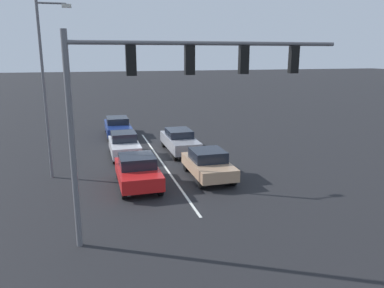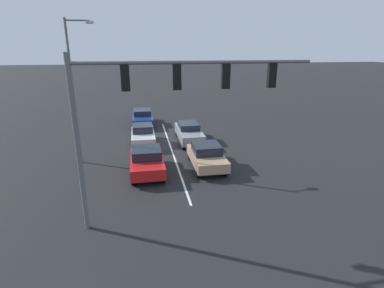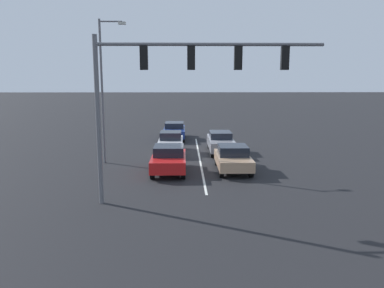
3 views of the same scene
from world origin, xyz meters
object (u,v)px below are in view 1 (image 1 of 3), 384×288
Objects in this scene: car_silver_midlane_second at (124,145)px; traffic_signal_gantry at (168,84)px; car_navy_midlane_third at (118,126)px; street_lamp_right_shoulder at (47,81)px; car_red_midlane_front at (138,171)px; car_tan_leftlane_front at (208,164)px; car_gray_leftlane_second at (180,141)px.

traffic_signal_gantry reaches higher than car_silver_midlane_second.
car_navy_midlane_third is 0.54× the size of street_lamp_right_shoulder.
car_navy_midlane_third is 0.51× the size of traffic_signal_gantry.
traffic_signal_gantry is at bearing 92.84° from car_silver_midlane_second.
car_red_midlane_front is 12.02m from car_navy_midlane_third.
traffic_signal_gantry reaches higher than car_tan_leftlane_front.
car_gray_leftlane_second is (-3.52, -5.77, -0.00)m from car_red_midlane_front.
car_red_midlane_front is 6.38m from street_lamp_right_shoulder.
car_tan_leftlane_front is at bearing 163.97° from street_lamp_right_shoulder.
car_silver_midlane_second reaches higher than car_gray_leftlane_second.
car_silver_midlane_second is at bearing 89.07° from car_navy_midlane_third.
car_gray_leftlane_second is at bearing 119.38° from car_navy_midlane_third.
car_gray_leftlane_second is 0.98× the size of car_navy_midlane_third.
car_red_midlane_front is 0.86× the size of car_gray_leftlane_second.
car_silver_midlane_second is (0.10, -5.72, -0.03)m from car_red_midlane_front.
car_red_midlane_front is at bearing 4.76° from car_tan_leftlane_front.
car_red_midlane_front is 0.84× the size of car_navy_midlane_third.
traffic_signal_gantry reaches higher than car_red_midlane_front.
street_lamp_right_shoulder reaches higher than car_tan_leftlane_front.
car_gray_leftlane_second is 0.50× the size of traffic_signal_gantry.
car_red_midlane_front is 1.00× the size of car_silver_midlane_second.
car_navy_midlane_third is 11.15m from street_lamp_right_shoulder.
traffic_signal_gantry is (-0.45, 17.35, 4.61)m from car_navy_midlane_third.
car_tan_leftlane_front is at bearing 107.62° from car_navy_midlane_third.
car_silver_midlane_second is 6.61m from street_lamp_right_shoulder.
car_silver_midlane_second is at bearing 0.70° from car_gray_leftlane_second.
car_navy_midlane_third is (-0.00, -12.02, -0.02)m from car_red_midlane_front.
street_lamp_right_shoulder reaches higher than car_silver_midlane_second.
street_lamp_right_shoulder is at bearing 23.08° from car_gray_leftlane_second.
car_tan_leftlane_front is 7.99m from traffic_signal_gantry.
car_gray_leftlane_second is 12.39m from traffic_signal_gantry.
car_navy_midlane_third is at bearing -113.13° from street_lamp_right_shoulder.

